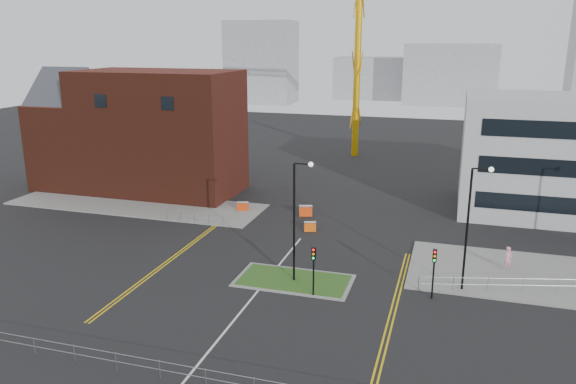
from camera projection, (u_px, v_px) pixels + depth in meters
The scene contains 25 objects.
ground at pixel (227, 328), 35.04m from camera, with size 200.00×200.00×0.00m, color black.
pavement_left at pixel (136, 204), 60.91m from camera, with size 28.00×8.00×0.12m, color slate.
pavement_right at pixel (574, 281), 41.79m from camera, with size 24.00×10.00×0.12m, color slate.
island_kerb at pixel (294, 281), 41.85m from camera, with size 8.60×4.60×0.08m, color slate.
grass_island at pixel (294, 280), 41.84m from camera, with size 8.00×4.00×0.12m, color #294D19.
brick_building at pixel (137, 133), 65.47m from camera, with size 24.20×10.07×14.24m.
streetlamp_island at pixel (297, 212), 40.36m from camera, with size 1.46×0.36×9.18m.
streetlamp_right_near at pixel (471, 219), 38.85m from camera, with size 1.46×0.36×9.18m.
traffic_light_island at pixel (314, 262), 38.76m from camera, with size 0.28×0.33×3.65m.
traffic_light_right at pixel (434, 264), 38.37m from camera, with size 0.28×0.33×3.65m.
railing_front at pixel (182, 370), 29.29m from camera, with size 24.05×0.05×1.10m.
railing_left at pixel (195, 217), 54.52m from camera, with size 6.05×0.05×1.10m.
railing_right at pixel (558, 283), 39.71m from camera, with size 19.05×5.05×1.10m.
centre_line at pixel (239, 314), 36.88m from camera, with size 0.15×30.00×0.01m, color silver.
yellow_left_a at pixel (174, 255), 46.78m from camera, with size 0.12×24.00×0.01m, color gold.
yellow_left_b at pixel (177, 256), 46.69m from camera, with size 0.12×24.00×0.01m, color gold.
yellow_right_a at pixel (392, 306), 37.92m from camera, with size 0.12×20.00×0.01m, color gold.
yellow_right_b at pixel (396, 307), 37.83m from camera, with size 0.12×20.00×0.01m, color gold.
skyline_a at pixel (262, 62), 154.01m from camera, with size 18.00×12.00×22.00m, color gray.
skyline_b at pixel (450, 75), 150.06m from camera, with size 24.00×12.00×16.00m, color gray.
skyline_d at pixel (387, 78), 164.85m from camera, with size 30.00×12.00×12.00m, color gray.
pedestrian at pixel (508, 259), 43.48m from camera, with size 0.72×0.47×1.97m, color pink.
barrier_left at pixel (243, 206), 58.51m from camera, with size 1.27×0.78×1.01m.
barrier_mid at pixel (306, 210), 56.98m from camera, with size 1.39×0.81×1.11m.
barrier_right at pixel (310, 226), 52.50m from camera, with size 1.16×0.68×0.92m.
Camera 1 is at (12.76, -29.06, 17.54)m, focal length 35.00 mm.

